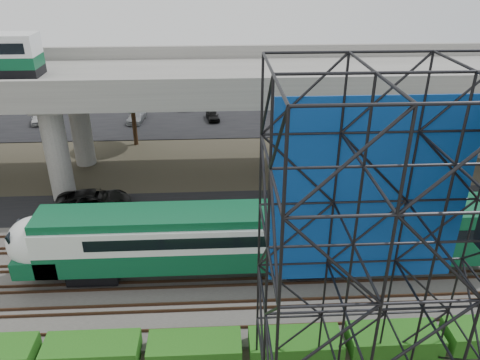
{
  "coord_description": "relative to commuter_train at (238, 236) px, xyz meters",
  "views": [
    {
      "loc": [
        2.35,
        -21.29,
        18.29
      ],
      "look_at": [
        3.78,
        6.0,
        4.61
      ],
      "focal_mm": 35.0,
      "sensor_mm": 36.0,
      "label": 1
    }
  ],
  "objects": [
    {
      "name": "ground",
      "position": [
        -3.43,
        -2.0,
        -2.88
      ],
      "size": [
        140.0,
        140.0,
        0.0
      ],
      "primitive_type": "plane",
      "color": "#474233",
      "rests_on": "ground"
    },
    {
      "name": "ballast_bed",
      "position": [
        -3.43,
        0.0,
        -2.78
      ],
      "size": [
        90.0,
        12.0,
        0.2
      ],
      "primitive_type": "cube",
      "color": "slate",
      "rests_on": "ground"
    },
    {
      "name": "service_road",
      "position": [
        -3.43,
        8.5,
        -2.84
      ],
      "size": [
        90.0,
        5.0,
        0.08
      ],
      "primitive_type": "cube",
      "color": "black",
      "rests_on": "ground"
    },
    {
      "name": "parking_lot",
      "position": [
        -3.43,
        32.0,
        -2.84
      ],
      "size": [
        90.0,
        18.0,
        0.08
      ],
      "primitive_type": "cube",
      "color": "black",
      "rests_on": "ground"
    },
    {
      "name": "harbor_water",
      "position": [
        -3.43,
        54.0,
        -2.87
      ],
      "size": [
        140.0,
        40.0,
        0.03
      ],
      "primitive_type": "cube",
      "color": "slate",
      "rests_on": "ground"
    },
    {
      "name": "rail_tracks",
      "position": [
        -3.43,
        -0.0,
        -2.6
      ],
      "size": [
        90.0,
        9.52,
        0.16
      ],
      "color": "#472D1E",
      "rests_on": "ballast_bed"
    },
    {
      "name": "commuter_train",
      "position": [
        0.0,
        0.0,
        0.0
      ],
      "size": [
        29.3,
        3.06,
        4.3
      ],
      "color": "black",
      "rests_on": "rail_tracks"
    },
    {
      "name": "overpass",
      "position": [
        -4.69,
        14.0,
        5.33
      ],
      "size": [
        80.0,
        12.0,
        12.4
      ],
      "color": "#9E9B93",
      "rests_on": "ground"
    },
    {
      "name": "scaffold_tower",
      "position": [
        5.09,
        -9.98,
        4.59
      ],
      "size": [
        9.36,
        6.36,
        15.0
      ],
      "color": "black",
      "rests_on": "ground"
    },
    {
      "name": "hedge_strip",
      "position": [
        -2.42,
        -6.3,
        -2.32
      ],
      "size": [
        34.6,
        1.8,
        1.2
      ],
      "color": "#195613",
      "rests_on": "ground"
    },
    {
      "name": "trees",
      "position": [
        -8.09,
        14.17,
        2.69
      ],
      "size": [
        40.94,
        16.94,
        7.69
      ],
      "color": "#382314",
      "rests_on": "ground"
    },
    {
      "name": "suv",
      "position": [
        -10.65,
        8.56,
        -2.03
      ],
      "size": [
        5.81,
        3.13,
        1.55
      ],
      "primitive_type": "imported",
      "rotation": [
        0.0,
        0.0,
        1.67
      ],
      "color": "black",
      "rests_on": "service_road"
    },
    {
      "name": "parked_cars",
      "position": [
        -1.87,
        31.73,
        -2.2
      ],
      "size": [
        37.57,
        9.66,
        1.26
      ],
      "color": "silver",
      "rests_on": "parking_lot"
    }
  ]
}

